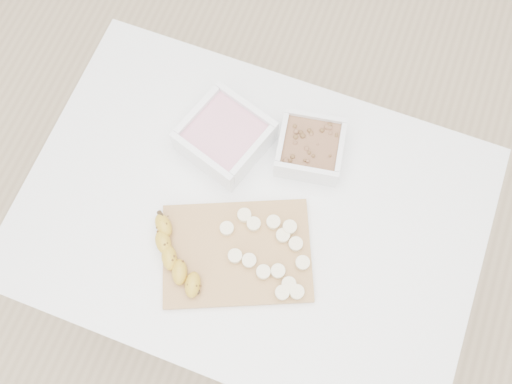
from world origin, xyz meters
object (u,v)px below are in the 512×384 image
(bowl_yogurt, at_px, (225,136))
(cutting_board, at_px, (237,253))
(bowl_granola, at_px, (310,147))
(banana, at_px, (176,258))

(bowl_yogurt, xyz_separation_m, cutting_board, (0.12, -0.23, -0.03))
(bowl_granola, relative_size, banana, 0.87)
(bowl_yogurt, height_order, bowl_granola, bowl_yogurt)
(bowl_granola, bearing_deg, bowl_yogurt, -166.52)
(banana, bearing_deg, bowl_yogurt, 53.96)
(cutting_board, relative_size, banana, 1.67)
(bowl_yogurt, height_order, banana, bowl_yogurt)
(bowl_granola, height_order, banana, bowl_granola)
(bowl_granola, distance_m, banana, 0.38)
(bowl_yogurt, xyz_separation_m, banana, (0.00, -0.29, -0.01))
(banana, bearing_deg, cutting_board, -9.20)
(bowl_granola, bearing_deg, cutting_board, -104.01)
(cutting_board, distance_m, banana, 0.13)
(bowl_yogurt, relative_size, banana, 1.14)
(cutting_board, height_order, banana, banana)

